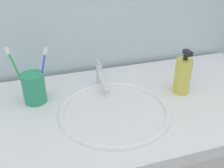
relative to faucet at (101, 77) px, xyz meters
name	(u,v)px	position (x,y,z in m)	size (l,w,h in m)	color
tiled_wall_back	(94,1)	(0.03, 0.19, 0.25)	(2.50, 0.04, 2.40)	silver
sink_basin	(115,121)	(0.00, -0.18, -0.08)	(0.39, 0.39, 0.12)	white
faucet	(101,77)	(0.00, 0.00, 0.00)	(0.02, 0.15, 0.09)	silver
toothbrush_cup	(34,88)	(-0.25, -0.04, 0.01)	(0.08, 0.08, 0.11)	#2D9966
toothbrush_green	(17,71)	(-0.30, -0.02, 0.08)	(0.06, 0.02, 0.20)	green
toothbrush_blue	(42,71)	(-0.22, -0.03, 0.07)	(0.06, 0.01, 0.19)	blue
soap_dispenser	(183,76)	(0.28, -0.13, 0.03)	(0.06, 0.06, 0.17)	#DBCC4C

